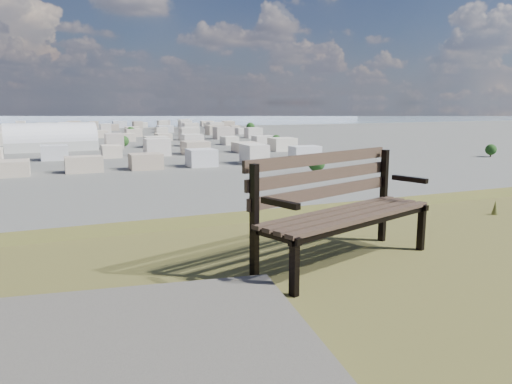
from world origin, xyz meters
name	(u,v)px	position (x,y,z in m)	size (l,w,h in m)	color
park_bench	(339,202)	(-0.40, 2.38, 25.53)	(1.87, 1.12, 0.94)	#3F2D24
arena	(51,142)	(0.40, 300.67, 4.78)	(49.32, 23.56, 20.28)	#B6B6B2
city_blocks	(49,135)	(0.00, 394.44, 3.50)	(395.00, 361.00, 7.00)	beige
city_trees	(0,141)	(-26.39, 319.00, 4.83)	(406.52, 387.20, 9.98)	#35291A
bay_water	(45,119)	(0.00, 900.00, 0.00)	(2400.00, 700.00, 0.12)	#92ACBA
far_hills	(17,103)	(-60.92, 1402.93, 25.47)	(2050.00, 340.00, 60.00)	#A4AECC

